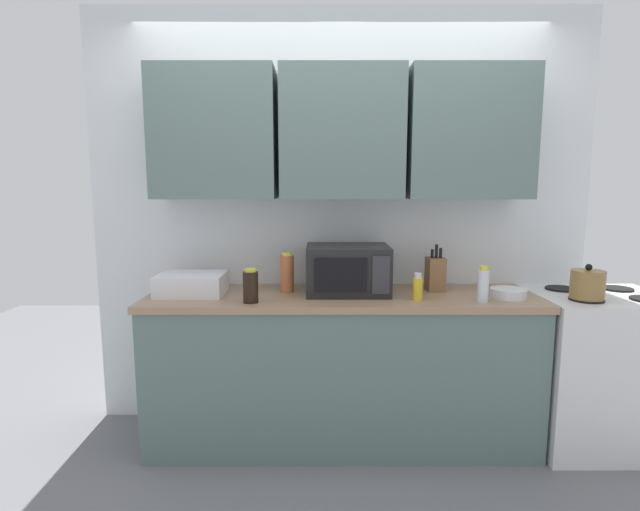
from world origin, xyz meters
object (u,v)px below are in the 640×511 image
object	(u,v)px
bottle_clear_tall	(482,285)
bowl_ceramic_small	(507,293)
knife_block	(434,274)
kettle	(586,284)
microwave	(347,269)
bottle_spice_jar	(286,273)
bottle_yellow_mustard	(416,287)
stove_range	(594,368)
bottle_soy_dark	(249,286)
dish_rack	(191,284)

from	to	relation	value
bottle_clear_tall	bowl_ceramic_small	world-z (taller)	bottle_clear_tall
knife_block	kettle	bearing A→B (deg)	-18.18
microwave	bottle_spice_jar	size ratio (longest dim) A/B	2.02
kettle	microwave	distance (m)	1.32
bottle_clear_tall	bottle_yellow_mustard	size ratio (longest dim) A/B	1.31
microwave	stove_range	bearing A→B (deg)	-2.11
microwave	bowl_ceramic_small	distance (m)	0.92
stove_range	bottle_spice_jar	bearing A→B (deg)	177.81
stove_range	bottle_spice_jar	distance (m)	1.92
kettle	bottle_yellow_mustard	distance (m)	0.93
bottle_spice_jar	microwave	bearing A→B (deg)	-2.52
knife_block	stove_range	bearing A→B (deg)	-6.92
kettle	knife_block	distance (m)	0.82
microwave	bottle_soy_dark	xyz separation A→B (m)	(-0.54, -0.24, -0.05)
dish_rack	bottle_clear_tall	bearing A→B (deg)	-6.87
kettle	bottle_soy_dark	size ratio (longest dim) A/B	1.03
dish_rack	bottle_soy_dark	bearing A→B (deg)	-29.26
bottle_soy_dark	bowl_ceramic_small	world-z (taller)	bottle_soy_dark
knife_block	bottle_yellow_mustard	world-z (taller)	knife_block
stove_range	bottle_spice_jar	xyz separation A→B (m)	(-1.83, 0.07, 0.56)
knife_block	bottle_spice_jar	distance (m)	0.89
kettle	bottle_clear_tall	distance (m)	0.59
microwave	bottle_yellow_mustard	world-z (taller)	microwave
stove_range	bottle_spice_jar	size ratio (longest dim) A/B	3.85
kettle	microwave	bearing A→B (deg)	171.53
microwave	bottle_clear_tall	size ratio (longest dim) A/B	2.41
stove_range	bottle_spice_jar	world-z (taller)	bottle_spice_jar
stove_range	knife_block	size ratio (longest dim) A/B	3.24
bottle_spice_jar	bottle_yellow_mustard	distance (m)	0.76
bottle_spice_jar	bowl_ceramic_small	bearing A→B (deg)	-6.48
knife_block	bottle_soy_dark	bearing A→B (deg)	-164.14
dish_rack	bowl_ceramic_small	size ratio (longest dim) A/B	1.91
bottle_spice_jar	bottle_soy_dark	xyz separation A→B (m)	(-0.18, -0.26, -0.02)
knife_block	bowl_ceramic_small	bearing A→B (deg)	-26.86
stove_range	kettle	world-z (taller)	kettle
kettle	bottle_spice_jar	distance (m)	1.68
stove_range	microwave	xyz separation A→B (m)	(-1.48, 0.05, 0.59)
kettle	bottle_soy_dark	bearing A→B (deg)	-178.49
stove_range	bottle_soy_dark	world-z (taller)	bottle_soy_dark
stove_range	microwave	size ratio (longest dim) A/B	1.90
bottle_soy_dark	bottle_yellow_mustard	distance (m)	0.91
kettle	dish_rack	distance (m)	2.22
dish_rack	bottle_spice_jar	xyz separation A→B (m)	(0.55, 0.05, 0.05)
stove_range	bottle_clear_tall	distance (m)	0.95
microwave	dish_rack	bearing A→B (deg)	-177.83
stove_range	bowl_ceramic_small	world-z (taller)	bowl_ceramic_small
microwave	bottle_spice_jar	bearing A→B (deg)	177.48
stove_range	microwave	world-z (taller)	microwave
kettle	bottle_soy_dark	world-z (taller)	kettle
kettle	bottle_yellow_mustard	size ratio (longest dim) A/B	1.26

